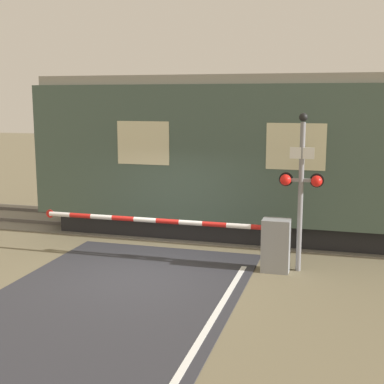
% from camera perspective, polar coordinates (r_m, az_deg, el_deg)
% --- Properties ---
extents(ground_plane, '(80.00, 80.00, 0.00)m').
position_cam_1_polar(ground_plane, '(11.76, -5.35, -8.61)').
color(ground_plane, '#6B6047').
extents(track_bed, '(36.00, 3.20, 0.13)m').
position_cam_1_polar(track_bed, '(15.51, 0.14, -3.88)').
color(track_bed, slate).
rests_on(track_bed, ground_plane).
extents(train, '(14.11, 3.20, 4.32)m').
position_cam_1_polar(train, '(14.61, 11.51, 3.77)').
color(train, black).
rests_on(train, ground_plane).
extents(crossing_barrier, '(5.90, 0.44, 1.16)m').
position_cam_1_polar(crossing_barrier, '(11.86, 6.56, -5.17)').
color(crossing_barrier, gray).
rests_on(crossing_barrier, ground_plane).
extents(signal_post, '(0.95, 0.26, 3.44)m').
position_cam_1_polar(signal_post, '(11.65, 11.55, 0.93)').
color(signal_post, gray).
rests_on(signal_post, ground_plane).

